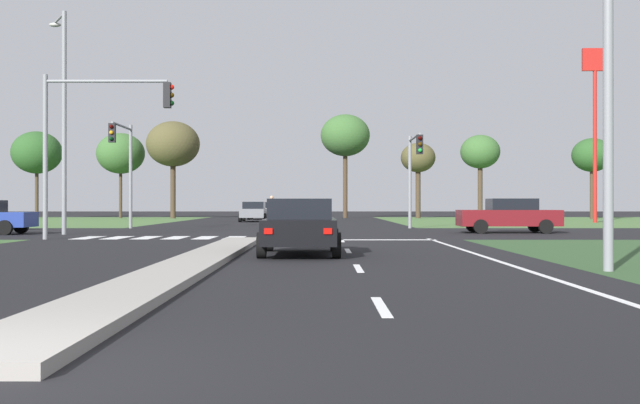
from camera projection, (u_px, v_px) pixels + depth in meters
The scene contains 35 objects.
ground_plane at pixel (259, 233), 35.88m from camera, with size 200.00×200.00×0.00m, color black.
grass_verge_far_right at pixel (613, 221), 60.44m from camera, with size 35.00×35.00×0.01m, color #476B38.
median_island_near at pixel (193, 262), 16.88m from camera, with size 1.20×22.00×0.14m, color gray.
median_island_far at pixel (284, 220), 60.88m from camera, with size 1.20×36.00×0.14m, color gray.
lane_dash_near at pixel (379, 307), 10.13m from camera, with size 0.14×2.00×0.01m, color silver.
lane_dash_second at pixel (357, 268), 16.13m from camera, with size 0.14×2.00×0.01m, color silver.
lane_dash_third at pixel (346, 251), 22.13m from camera, with size 0.14×2.00×0.01m, color silver.
lane_dash_fourth at pixel (340, 241), 28.13m from camera, with size 0.14×2.00×0.01m, color silver.
lane_dash_fifth at pixel (336, 234), 34.13m from camera, with size 0.14×2.00×0.01m, color silver.
edge_line_right at pixel (499, 262), 17.90m from camera, with size 0.14×24.00×0.01m, color silver.
stop_bar_near at pixel (348, 240), 28.89m from camera, with size 6.40×0.50×0.01m, color silver.
crosswalk_bar_near at pixel (86, 238), 30.67m from camera, with size 0.70×2.80×0.01m, color silver.
crosswalk_bar_second at pixel (116, 238), 30.67m from camera, with size 0.70×2.80×0.01m, color silver.
crosswalk_bar_third at pixel (145, 238), 30.67m from camera, with size 0.70×2.80×0.01m, color silver.
crosswalk_bar_fourth at pixel (174, 238), 30.68m from camera, with size 0.70×2.80×0.01m, color silver.
crosswalk_bar_fifth at pixel (204, 238), 30.68m from camera, with size 0.70×2.80×0.01m, color silver.
crosswalk_bar_sixth at pixel (233, 238), 30.68m from camera, with size 0.70×2.80×0.01m, color silver.
crosswalk_bar_seventh at pixel (262, 238), 30.68m from camera, with size 0.70×2.80×0.01m, color silver.
car_black_near at pixel (299, 226), 20.54m from camera, with size 2.06×4.56×1.47m.
car_grey_third at pixel (252, 211), 58.39m from camera, with size 1.99×4.41×1.48m.
car_maroon_fourth at pixel (507, 215), 35.88m from camera, with size 4.60×2.02×1.58m.
car_silver_fifth at pixel (259, 210), 67.02m from camera, with size 2.01×4.57×1.48m.
traffic_signal_far_left at pixel (122, 156), 41.01m from camera, with size 0.32×4.14×5.63m.
traffic_signal_far_right at pixel (412, 163), 40.79m from camera, with size 0.32×4.52×5.03m.
traffic_signal_near_left at pixel (89, 126), 29.28m from camera, with size 4.93×0.32×6.19m.
street_lamp_second at pixel (61, 111), 34.08m from camera, with size 1.37×1.97×9.72m.
pedestrian_at_median at pixel (270, 207), 46.25m from camera, with size 0.34×0.34×1.68m.
fastfood_pole_sign at pixel (593, 97), 55.60m from camera, with size 1.80×0.40×12.39m.
treeline_near at pixel (35, 153), 74.11m from camera, with size 4.73×4.73×8.21m.
treeline_second at pixel (119, 154), 73.52m from camera, with size 4.50×4.50×7.99m.
treeline_third at pixel (171, 144), 71.25m from camera, with size 4.86×4.86×8.87m.
treeline_fourth at pixel (344, 136), 73.42m from camera, with size 4.63×4.63×9.74m.
treeline_fifth at pixel (416, 159), 72.63m from camera, with size 3.22×3.22×7.00m.
treeline_sixth at pixel (478, 153), 71.36m from camera, with size 3.61×3.61×7.63m.
treeline_seventh at pixel (590, 156), 68.88m from camera, with size 3.49×3.49×7.12m.
Camera 1 is at (2.71, -5.89, 1.34)m, focal length 43.91 mm.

